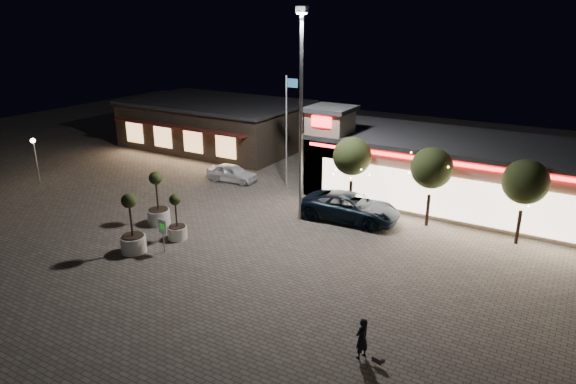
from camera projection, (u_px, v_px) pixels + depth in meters
The scene contains 17 objects.
ground at pixel (189, 262), 26.18m from camera, with size 90.00×90.00×0.00m, color #6A6155.
retail_building at pixel (458, 171), 33.66m from camera, with size 20.40×8.40×6.10m.
restaurant_building at pixel (216, 123), 48.44m from camera, with size 16.40×11.00×4.30m.
floodlight_pole at pixel (301, 105), 29.38m from camera, with size 0.60×0.40×12.38m.
flagpole at pixel (288, 122), 36.07m from camera, with size 0.95×0.10×8.00m.
lamp_post_west at pixel (35, 152), 37.33m from camera, with size 0.36×0.36×3.48m.
string_tree_a at pixel (352, 156), 31.98m from camera, with size 2.42×2.42×4.79m.
string_tree_b at pixel (432, 168), 29.56m from camera, with size 2.42×2.42×4.79m.
string_tree_c at pixel (526, 182), 27.14m from camera, with size 2.42×2.42×4.79m.
pickup_truck at pixel (350, 207), 31.26m from camera, with size 2.76×5.99×1.66m, color black.
white_sedan at pixel (232, 173), 38.50m from camera, with size 1.58×3.93×1.34m, color white.
pedestrian at pixel (362, 338), 18.66m from camera, with size 0.60×0.39×1.63m, color black.
dog at pixel (379, 360), 18.34m from camera, with size 0.51×0.24×0.27m.
planter_left at pixel (158, 208), 30.61m from camera, with size 1.34×1.34×3.28m.
planter_mid at pixel (132, 234), 26.98m from camera, with size 1.33×1.33×3.28m.
planter_right at pixel (177, 225), 28.64m from camera, with size 1.08×1.08×2.65m.
valet_sign at pixel (163, 229), 26.87m from camera, with size 0.61×0.12×1.86m.
Camera 1 is at (16.43, -17.60, 12.00)m, focal length 32.00 mm.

